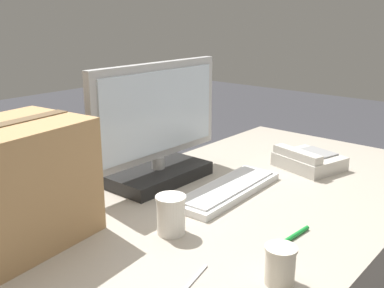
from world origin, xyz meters
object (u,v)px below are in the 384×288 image
at_px(keyboard, 228,189).
at_px(desk_phone, 308,160).
at_px(monitor, 158,134).
at_px(spoon, 188,287).
at_px(cardboard_box, 7,187).
at_px(paper_cup_left, 280,265).
at_px(pen_marker, 293,237).
at_px(paper_cup_right, 171,215).

height_order(keyboard, desk_phone, desk_phone).
bearing_deg(monitor, spoon, -130.03).
bearing_deg(spoon, cardboard_box, -85.87).
bearing_deg(paper_cup_left, cardboard_box, 115.64).
xyz_separation_m(keyboard, pen_marker, (-0.14, -0.31, -0.01)).
relative_size(desk_phone, spoon, 1.81).
bearing_deg(pen_marker, paper_cup_left, 24.17).
height_order(paper_cup_left, spoon, paper_cup_left).
bearing_deg(pen_marker, desk_phone, -153.24).
bearing_deg(desk_phone, paper_cup_right, -168.02).
distance_m(desk_phone, cardboard_box, 1.07).
height_order(spoon, pen_marker, pen_marker).
bearing_deg(monitor, pen_marker, -97.53).
bearing_deg(monitor, desk_phone, -36.38).
bearing_deg(spoon, paper_cup_right, -142.35).
height_order(monitor, paper_cup_left, monitor).
height_order(monitor, cardboard_box, monitor).
height_order(desk_phone, cardboard_box, cardboard_box).
xyz_separation_m(monitor, keyboard, (0.06, -0.25, -0.15)).
relative_size(paper_cup_right, pen_marker, 0.73).
height_order(monitor, paper_cup_right, monitor).
bearing_deg(keyboard, paper_cup_right, -174.48).
relative_size(paper_cup_left, spoon, 0.61).
bearing_deg(paper_cup_right, pen_marker, -55.31).
relative_size(paper_cup_right, spoon, 0.74).
xyz_separation_m(desk_phone, cardboard_box, (-1.02, 0.30, 0.12)).
xyz_separation_m(desk_phone, pen_marker, (-0.53, -0.22, -0.02)).
bearing_deg(pen_marker, paper_cup_right, -51.35).
distance_m(keyboard, cardboard_box, 0.68).
xyz_separation_m(monitor, cardboard_box, (-0.56, -0.03, -0.01)).
bearing_deg(keyboard, monitor, 101.70).
xyz_separation_m(paper_cup_left, pen_marker, (0.20, 0.07, -0.04)).
bearing_deg(keyboard, cardboard_box, 158.03).
height_order(monitor, desk_phone, monitor).
relative_size(desk_phone, paper_cup_right, 2.43).
distance_m(spoon, pen_marker, 0.35).
distance_m(desk_phone, spoon, 0.88).
xyz_separation_m(monitor, paper_cup_left, (-0.27, -0.63, -0.12)).
relative_size(desk_phone, cardboard_box, 0.61).
xyz_separation_m(spoon, pen_marker, (0.34, -0.07, 0.00)).
height_order(keyboard, paper_cup_left, paper_cup_left).
xyz_separation_m(paper_cup_left, cardboard_box, (-0.29, 0.60, 0.11)).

